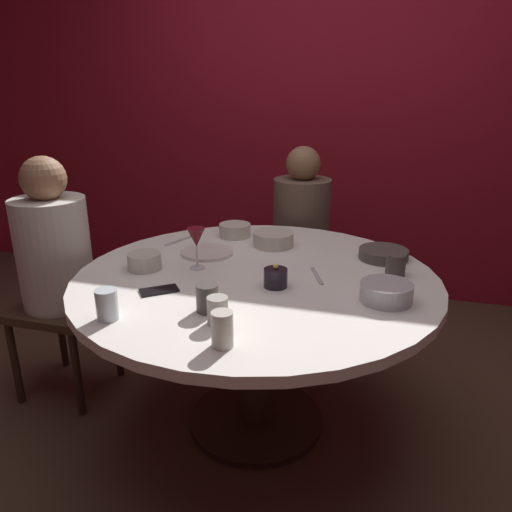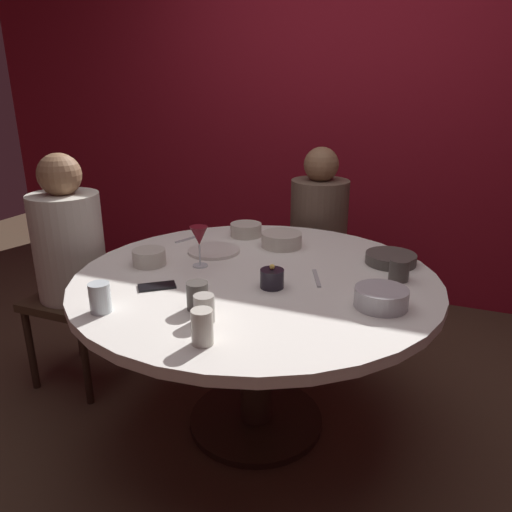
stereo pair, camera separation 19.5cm
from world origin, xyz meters
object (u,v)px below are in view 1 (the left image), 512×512
(candle_holder, at_px, (276,278))
(dinner_plate, at_px, (207,252))
(seated_diner_left, at_px, (54,254))
(cup_near_candle, at_px, (107,305))
(cell_phone, at_px, (159,290))
(cup_far_edge, at_px, (222,329))
(cup_by_right_diner, at_px, (207,298))
(dining_table, at_px, (256,303))
(bowl_salad_center, at_px, (145,261))
(bowl_rice_portion, at_px, (235,230))
(seated_diner_back, at_px, (301,219))
(cup_center_front, at_px, (218,311))
(bowl_small_white, at_px, (273,239))
(wine_glass, at_px, (196,240))
(bowl_sauce_side, at_px, (383,254))
(bowl_serving_large, at_px, (386,292))
(cup_by_left_diner, at_px, (396,265))

(candle_holder, distance_m, dinner_plate, 0.49)
(seated_diner_left, height_order, cup_near_candle, seated_diner_left)
(cell_phone, distance_m, cup_far_edge, 0.48)
(dinner_plate, distance_m, cup_by_right_diner, 0.60)
(dining_table, height_order, bowl_salad_center, bowl_salad_center)
(dinner_plate, bearing_deg, cup_near_candle, -95.96)
(cup_by_right_diner, height_order, cup_far_edge, cup_far_edge)
(dinner_plate, relative_size, bowl_rice_portion, 1.51)
(seated_diner_back, bearing_deg, seated_diner_left, -44.50)
(seated_diner_back, xyz_separation_m, cup_by_right_diner, (-0.07, -1.36, 0.07))
(bowl_rice_portion, bearing_deg, cell_phone, -94.07)
(bowl_salad_center, bearing_deg, bowl_rice_portion, 68.07)
(cup_center_front, bearing_deg, cup_near_candle, -169.26)
(seated_diner_back, height_order, bowl_small_white, seated_diner_back)
(dining_table, xyz_separation_m, cup_by_right_diner, (-0.07, -0.37, 0.18))
(cup_near_candle, bearing_deg, candle_holder, 41.79)
(wine_glass, height_order, bowl_salad_center, wine_glass)
(cell_phone, distance_m, bowl_salad_center, 0.26)
(dining_table, height_order, candle_holder, candle_holder)
(cup_near_candle, relative_size, cup_by_right_diner, 1.07)
(wine_glass, xyz_separation_m, bowl_sauce_side, (0.75, 0.34, -0.11))
(seated_diner_back, bearing_deg, bowl_sauce_side, 37.30)
(wine_glass, height_order, dinner_plate, wine_glass)
(cup_far_edge, bearing_deg, bowl_small_white, 95.11)
(bowl_small_white, relative_size, bowl_rice_portion, 1.21)
(dinner_plate, distance_m, bowl_rice_portion, 0.30)
(bowl_small_white, bearing_deg, cup_center_front, -88.28)
(cup_far_edge, bearing_deg, wine_glass, 119.08)
(bowl_serving_large, xyz_separation_m, cup_by_right_diner, (-0.58, -0.25, 0.01))
(candle_holder, distance_m, cup_center_front, 0.36)
(seated_diner_left, bearing_deg, bowl_salad_center, -7.40)
(dining_table, bearing_deg, cell_phone, -138.73)
(seated_diner_left, height_order, bowl_sauce_side, seated_diner_left)
(bowl_rice_portion, relative_size, cup_far_edge, 1.44)
(wine_glass, bearing_deg, cup_far_edge, -60.92)
(wine_glass, distance_m, bowl_rice_portion, 0.49)
(seated_diner_back, distance_m, cup_by_left_diner, 0.99)
(candle_holder, bearing_deg, wine_glass, 165.14)
(bowl_serving_large, xyz_separation_m, cup_far_edge, (-0.45, -0.46, 0.02))
(bowl_serving_large, bearing_deg, bowl_rice_portion, 142.04)
(bowl_salad_center, height_order, bowl_rice_portion, bowl_salad_center)
(wine_glass, relative_size, cup_near_candle, 1.69)
(bowl_small_white, xyz_separation_m, cup_near_candle, (-0.34, -0.90, 0.02))
(wine_glass, distance_m, cup_center_front, 0.52)
(seated_diner_back, xyz_separation_m, wine_glass, (-0.26, -0.99, 0.15))
(cup_by_left_diner, xyz_separation_m, cup_center_front, (-0.54, -0.60, 0.00))
(cup_center_front, bearing_deg, dinner_plate, 114.40)
(seated_diner_left, height_order, seated_diner_back, seated_diner_left)
(candle_holder, relative_size, wine_glass, 0.54)
(bowl_sauce_side, distance_m, bowl_rice_portion, 0.75)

